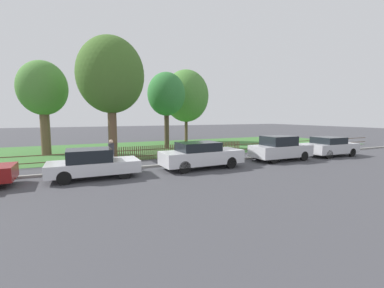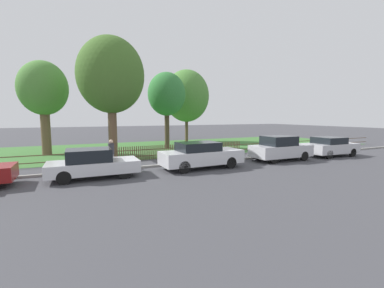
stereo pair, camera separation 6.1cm
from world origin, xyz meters
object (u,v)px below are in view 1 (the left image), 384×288
at_px(tree_nearest_kerb, 43,89).
at_px(tree_far_left, 186,96).
at_px(parked_car_navy_estate, 201,155).
at_px(parked_car_white_van, 330,146).
at_px(parked_car_black_saloon, 93,163).
at_px(parked_car_red_compact, 280,148).
at_px(covered_motorcycle, 201,151).
at_px(pedestrian_near_fence, 111,152).
at_px(tree_behind_motorcycle, 111,76).
at_px(tree_mid_park, 166,95).

relative_size(tree_nearest_kerb, tree_far_left, 0.87).
bearing_deg(parked_car_navy_estate, parked_car_white_van, -1.39).
bearing_deg(tree_nearest_kerb, parked_car_black_saloon, -73.47).
relative_size(parked_car_black_saloon, parked_car_white_van, 1.05).
bearing_deg(parked_car_red_compact, parked_car_navy_estate, -178.27).
distance_m(parked_car_navy_estate, parked_car_red_compact, 5.77).
bearing_deg(covered_motorcycle, pedestrian_near_fence, -171.20).
height_order(tree_behind_motorcycle, pedestrian_near_fence, tree_behind_motorcycle).
bearing_deg(parked_car_navy_estate, parked_car_red_compact, -0.38).
xyz_separation_m(parked_car_black_saloon, parked_car_white_van, (15.88, 0.00, 0.02)).
xyz_separation_m(parked_car_navy_estate, parked_car_red_compact, (5.77, 0.16, 0.04)).
relative_size(parked_car_white_van, tree_far_left, 0.49).
relative_size(parked_car_black_saloon, tree_far_left, 0.52).
bearing_deg(parked_car_black_saloon, parked_car_red_compact, 0.05).
bearing_deg(parked_car_white_van, tree_nearest_kerb, 155.31).
xyz_separation_m(covered_motorcycle, tree_nearest_kerb, (-9.38, 6.68, 4.15)).
bearing_deg(covered_motorcycle, tree_nearest_kerb, 150.03).
distance_m(tree_behind_motorcycle, tree_far_left, 11.77).
distance_m(parked_car_white_van, tree_far_left, 14.95).
height_order(parked_car_red_compact, covered_motorcycle, parked_car_red_compact).
xyz_separation_m(parked_car_navy_estate, tree_mid_park, (1.22, 9.31, 3.99)).
bearing_deg(parked_car_black_saloon, tree_mid_park, 53.50).
bearing_deg(tree_nearest_kerb, tree_behind_motorcycle, -40.21).
bearing_deg(parked_car_white_van, tree_behind_motorcycle, 160.56).
height_order(tree_behind_motorcycle, tree_mid_park, tree_behind_motorcycle).
bearing_deg(pedestrian_near_fence, parked_car_white_van, 54.40).
height_order(parked_car_black_saloon, parked_car_red_compact, parked_car_red_compact).
bearing_deg(parked_car_red_compact, covered_motorcycle, 154.48).
bearing_deg(parked_car_red_compact, parked_car_black_saloon, -179.51).
distance_m(parked_car_red_compact, tree_behind_motorcycle, 12.00).
xyz_separation_m(tree_behind_motorcycle, tree_far_left, (8.74, 7.87, -0.49)).
xyz_separation_m(parked_car_red_compact, tree_mid_park, (-4.55, 9.15, 3.95)).
height_order(parked_car_white_van, tree_far_left, tree_far_left).
height_order(tree_nearest_kerb, tree_behind_motorcycle, tree_behind_motorcycle).
xyz_separation_m(parked_car_red_compact, pedestrian_near_fence, (-10.23, 1.89, 0.11)).
relative_size(covered_motorcycle, pedestrian_near_fence, 1.30).
bearing_deg(tree_behind_motorcycle, parked_car_black_saloon, -106.79).
bearing_deg(tree_mid_park, covered_motorcycle, -90.29).
bearing_deg(covered_motorcycle, parked_car_white_van, -8.41).
xyz_separation_m(parked_car_black_saloon, tree_far_left, (10.36, 13.21, 4.31)).
bearing_deg(parked_car_red_compact, tree_far_left, 94.34).
bearing_deg(tree_behind_motorcycle, tree_mid_park, 36.95).
distance_m(parked_car_white_van, covered_motorcycle, 9.43).
height_order(parked_car_black_saloon, tree_nearest_kerb, tree_nearest_kerb).
bearing_deg(pedestrian_near_fence, tree_far_left, 112.42).
bearing_deg(tree_mid_park, parked_car_red_compact, -63.55).
height_order(parked_car_red_compact, pedestrian_near_fence, parked_car_red_compact).
height_order(tree_mid_park, tree_far_left, tree_far_left).
distance_m(parked_car_navy_estate, tree_nearest_kerb, 12.85).
bearing_deg(tree_far_left, parked_car_red_compact, -85.85).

